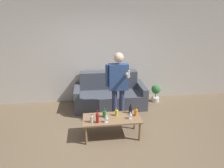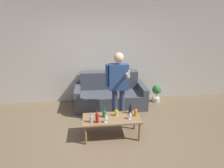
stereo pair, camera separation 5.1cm
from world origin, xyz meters
name	(u,v)px [view 1 (the left image)]	position (x,y,z in m)	size (l,w,h in m)	color
ground_plane	(108,149)	(0.00, 0.00, 0.00)	(16.00, 16.00, 0.00)	#756047
wall_back	(98,53)	(0.00, 2.32, 1.35)	(8.00, 0.06, 2.70)	silver
couch	(110,95)	(0.25, 1.87, 0.30)	(1.84, 0.90, 0.87)	#474C56
coffee_table	(112,120)	(0.13, 0.40, 0.37)	(1.13, 0.52, 0.42)	#8E6B47
bottle_orange	(136,112)	(0.61, 0.43, 0.49)	(0.07, 0.07, 0.18)	orange
bottle_green	(92,119)	(-0.27, 0.28, 0.49)	(0.06, 0.06, 0.18)	silver
bottle_dark	(104,114)	(-0.01, 0.45, 0.49)	(0.07, 0.07, 0.18)	#23752D
bottle_yellow	(117,113)	(0.23, 0.48, 0.48)	(0.07, 0.07, 0.16)	yellow
bottle_red	(98,118)	(-0.16, 0.25, 0.51)	(0.06, 0.06, 0.25)	#B21E1E
bottle_clear	(130,110)	(0.53, 0.55, 0.49)	(0.07, 0.07, 0.20)	black
wine_glass_near	(106,117)	(0.00, 0.24, 0.53)	(0.07, 0.07, 0.17)	silver
wine_glass_far	(130,114)	(0.47, 0.32, 0.52)	(0.07, 0.07, 0.16)	silver
person_standing_front	(118,82)	(0.34, 1.01, 0.93)	(0.49, 0.41, 1.59)	navy
potted_plant	(156,92)	(1.56, 1.95, 0.28)	(0.25, 0.25, 0.49)	silver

